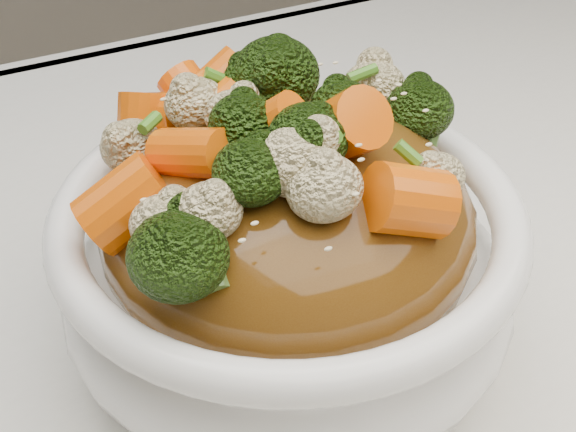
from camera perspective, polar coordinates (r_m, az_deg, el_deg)
name	(u,v)px	position (r m, az deg, el deg)	size (l,w,h in m)	color
tablecloth	(426,376)	(0.43, 9.78, -11.18)	(1.20, 0.80, 0.04)	white
bowl	(288,270)	(0.38, 0.00, -3.83)	(0.21, 0.21, 0.08)	white
sauce_base	(288,221)	(0.36, 0.00, -0.37)	(0.17, 0.17, 0.09)	#58340F
carrots	(288,102)	(0.33, 0.00, 8.13)	(0.17, 0.17, 0.05)	#E65D07
broccoli	(288,104)	(0.33, 0.00, 7.98)	(0.17, 0.17, 0.04)	black
cauliflower	(288,108)	(0.33, 0.00, 7.68)	(0.17, 0.17, 0.04)	beige
scallions	(288,100)	(0.33, 0.00, 8.28)	(0.13, 0.13, 0.02)	#3D791C
sesame_seeds	(288,100)	(0.33, 0.00, 8.28)	(0.15, 0.15, 0.01)	beige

